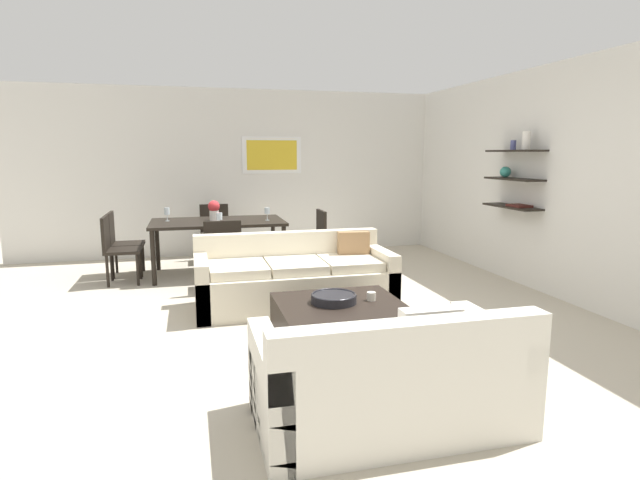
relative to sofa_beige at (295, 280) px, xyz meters
The scene contains 19 objects.
ground_plane 0.45m from the sofa_beige, 86.75° to the right, with size 18.00×18.00×0.00m, color #BCB29E.
back_wall_unit 3.38m from the sofa_beige, 84.31° to the left, with size 8.40×0.09×2.70m.
right_wall_shelf_unit 3.24m from the sofa_beige, ahead, with size 0.34×8.20×2.70m.
sofa_beige is the anchor object (origin of this frame).
loveseat_white 2.61m from the sofa_beige, 88.71° to the right, with size 1.62×0.90×0.78m.
coffee_table 1.26m from the sofa_beige, 83.16° to the right, with size 1.09×0.99×0.38m.
decorative_bowl 1.23m from the sofa_beige, 85.45° to the right, with size 0.40×0.40×0.08m.
candle_jar 1.32m from the sofa_beige, 70.58° to the right, with size 0.08×0.08×0.08m, color silver.
dining_table 1.94m from the sofa_beige, 112.44° to the left, with size 1.81×1.04×0.75m.
dining_chair_right_near 1.65m from the sofa_beige, 69.04° to the left, with size 0.44×0.44×0.88m.
dining_chair_foot 1.12m from the sofa_beige, 131.08° to the left, with size 0.44×0.44×0.88m.
dining_chair_left_far 2.85m from the sofa_beige, 135.63° to the left, with size 0.44×0.44×0.88m.
dining_chair_left_near 2.55m from the sofa_beige, 143.17° to the left, with size 0.44×0.44×0.88m.
dining_chair_head 2.79m from the sofa_beige, 105.14° to the left, with size 0.44×0.44×0.88m.
wine_glass_foot 1.59m from the sofa_beige, 119.19° to the left, with size 0.08×0.08×0.16m.
wine_glass_head 2.40m from the sofa_beige, 108.13° to the left, with size 0.07×0.07×0.16m.
wine_glass_right_near 1.73m from the sofa_beige, 91.87° to the left, with size 0.07×0.07×0.18m.
wine_glass_left_far 2.42m from the sofa_beige, 126.55° to the left, with size 0.07×0.07×0.19m.
centerpiece_vase 2.05m from the sofa_beige, 113.16° to the left, with size 0.16×0.16×0.28m.
Camera 1 is at (-1.10, -5.02, 1.67)m, focal length 28.57 mm.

